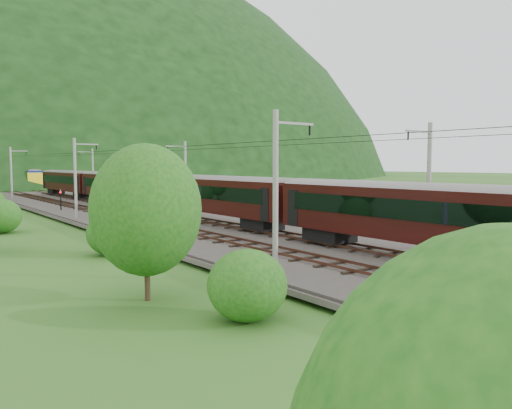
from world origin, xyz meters
TOP-DOWN VIEW (x-y plane):
  - ground at (0.00, 0.00)m, footprint 600.00×600.00m
  - railbed at (0.00, 10.00)m, footprint 14.00×220.00m
  - track_left at (-2.40, 10.00)m, footprint 2.40×220.00m
  - track_right at (2.40, 10.00)m, footprint 2.40×220.00m
  - catenary_left at (-6.12, 32.00)m, footprint 2.54×192.28m
  - catenary_right at (6.12, 32.00)m, footprint 2.54×192.28m
  - overhead_wires at (0.00, 10.00)m, footprint 4.83×198.00m
  - train at (2.40, 30.90)m, footprint 2.91×140.44m
  - hazard_post_near at (0.01, 60.66)m, footprint 0.17×0.17m
  - hazard_post_far at (0.43, 37.77)m, footprint 0.18×0.18m
  - signal at (-4.99, 42.01)m, footprint 0.24×0.24m
  - vegetation_left at (-14.47, 19.18)m, footprint 13.13×143.89m
  - vegetation_right at (12.79, -1.18)m, footprint 6.40×100.90m

SIDE VIEW (x-z plane):
  - ground at x=0.00m, z-range 0.00..0.00m
  - railbed at x=0.00m, z-range 0.00..0.30m
  - track_left at x=-2.40m, z-range 0.24..0.51m
  - track_right at x=2.40m, z-range 0.24..0.51m
  - hazard_post_near at x=0.01m, z-range 0.30..1.86m
  - hazard_post_far at x=0.43m, z-range 0.30..1.97m
  - vegetation_right at x=12.79m, z-range -0.21..3.03m
  - signal at x=-4.99m, z-range 0.49..2.70m
  - vegetation_left at x=-14.47m, z-range -0.54..6.02m
  - train at x=2.40m, z-range 0.93..5.98m
  - catenary_left at x=-6.12m, z-range 0.50..8.50m
  - catenary_right at x=6.12m, z-range 0.50..8.50m
  - overhead_wires at x=0.00m, z-range 7.08..7.12m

